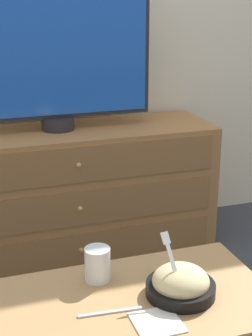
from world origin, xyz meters
TOP-DOWN VIEW (x-y plane):
  - ground_plane at (0.00, 0.00)m, footprint 12.00×12.00m
  - dresser at (0.09, -0.24)m, footprint 1.40×0.44m
  - tv at (0.06, -0.21)m, footprint 0.89×0.15m
  - coffee_table at (0.00, -1.35)m, footprint 0.88×0.48m
  - takeout_bowl at (0.17, -1.37)m, footprint 0.20×0.20m
  - drink_cup at (-0.03, -1.21)m, footprint 0.08×0.08m
  - napkin at (0.06, -1.47)m, footprint 0.13×0.13m
  - knife at (-0.04, -1.39)m, footprint 0.18×0.02m

SIDE VIEW (x-z plane):
  - ground_plane at x=0.00m, z-range 0.00..0.00m
  - dresser at x=0.09m, z-range 0.00..0.62m
  - coffee_table at x=0.00m, z-range 0.14..0.54m
  - napkin at x=0.06m, z-range 0.40..0.41m
  - knife at x=-0.04m, z-range 0.40..0.41m
  - takeout_bowl at x=0.17m, z-range 0.35..0.53m
  - drink_cup at x=-0.03m, z-range 0.40..0.50m
  - tv at x=0.06m, z-range 0.63..1.29m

